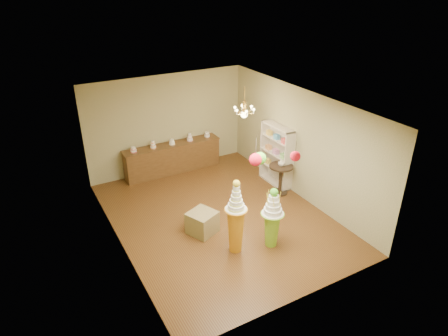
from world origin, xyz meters
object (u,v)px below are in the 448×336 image
pedestal_green (272,222)px  pedestal_orange (236,224)px  sideboard (173,157)px  round_table (281,175)px

pedestal_green → pedestal_orange: 0.84m
pedestal_orange → sideboard: 4.34m
round_table → pedestal_orange: bearing=-146.4°
pedestal_green → round_table: bearing=48.9°
pedestal_green → pedestal_orange: size_ratio=0.83×
pedestal_green → sideboard: pedestal_green is taller
sideboard → pedestal_green: bearing=-83.7°
round_table → sideboard: bearing=127.6°
pedestal_orange → sideboard: pedestal_orange is taller
pedestal_orange → sideboard: bearing=86.0°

